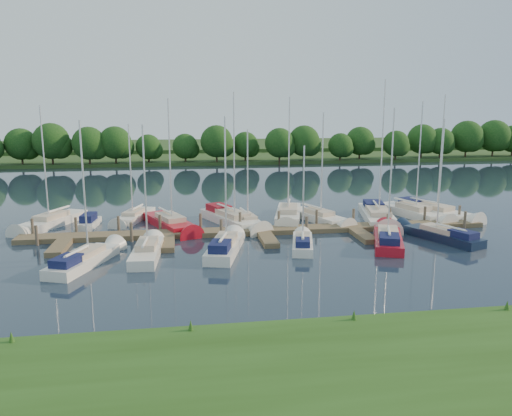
{
  "coord_description": "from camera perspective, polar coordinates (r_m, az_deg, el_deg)",
  "views": [
    {
      "loc": [
        -6.76,
        -33.05,
        10.5
      ],
      "look_at": [
        -0.51,
        8.0,
        2.2
      ],
      "focal_mm": 35.0,
      "sensor_mm": 36.0,
      "label": 1
    }
  ],
  "objects": [
    {
      "name": "sailboat_n_8",
      "position": [
        49.01,
        13.76,
        -1.01
      ],
      "size": [
        4.62,
        10.91,
        13.59
      ],
      "rotation": [
        0.0,
        0.0,
        2.91
      ],
      "color": "silver",
      "rests_on": "ground"
    },
    {
      "name": "sailboat_n_5",
      "position": [
        45.64,
        -1.04,
        -1.65
      ],
      "size": [
        2.62,
        7.12,
        9.08
      ],
      "rotation": [
        0.0,
        0.0,
        3.3
      ],
      "color": "silver",
      "rests_on": "ground"
    },
    {
      "name": "dock",
      "position": [
        42.2,
        0.83,
        -2.83
      ],
      "size": [
        40.0,
        6.0,
        0.4
      ],
      "color": "brown",
      "rests_on": "ground"
    },
    {
      "name": "near_bank",
      "position": [
        21.01,
        11.91,
        -18.15
      ],
      "size": [
        90.0,
        10.0,
        0.5
      ],
      "primitive_type": "cube",
      "color": "#244714",
      "rests_on": "ground"
    },
    {
      "name": "motorboat",
      "position": [
        47.2,
        -18.6,
        -1.74
      ],
      "size": [
        1.69,
        4.67,
        1.52
      ],
      "rotation": [
        0.0,
        0.0,
        3.05
      ],
      "color": "silver",
      "rests_on": "ground"
    },
    {
      "name": "sailboat_s_1",
      "position": [
        36.98,
        -12.31,
        -5.0
      ],
      "size": [
        2.2,
        7.61,
        9.86
      ],
      "rotation": [
        0.0,
        0.0,
        -0.06
      ],
      "color": "silver",
      "rests_on": "ground"
    },
    {
      "name": "treeline",
      "position": [
        95.5,
        -2.94,
        7.38
      ],
      "size": [
        147.2,
        9.39,
        8.3
      ],
      "color": "#38281C",
      "rests_on": "ground"
    },
    {
      "name": "sailboat_n_0",
      "position": [
        49.02,
        -22.35,
        -1.6
      ],
      "size": [
        4.93,
        8.62,
        11.21
      ],
      "rotation": [
        0.0,
        0.0,
        2.73
      ],
      "color": "silver",
      "rests_on": "ground"
    },
    {
      "name": "sailboat_n_2",
      "position": [
        49.14,
        -13.8,
        -1.05
      ],
      "size": [
        3.56,
        7.46,
        9.43
      ],
      "rotation": [
        0.0,
        0.0,
        2.84
      ],
      "color": "silver",
      "rests_on": "ground"
    },
    {
      "name": "sailboat_s_4",
      "position": [
        40.88,
        14.83,
        -3.49
      ],
      "size": [
        4.53,
        8.54,
        10.98
      ],
      "rotation": [
        0.0,
        0.0,
        -0.37
      ],
      "color": "#AE101E",
      "rests_on": "ground"
    },
    {
      "name": "sailboat_s_3",
      "position": [
        38.46,
        5.34,
        -4.1
      ],
      "size": [
        2.69,
        6.3,
        8.14
      ],
      "rotation": [
        0.0,
        0.0,
        -0.24
      ],
      "color": "silver",
      "rests_on": "ground"
    },
    {
      "name": "distant_hill",
      "position": [
        133.58,
        -5.77,
        7.04
      ],
      "size": [
        220.0,
        40.0,
        1.4
      ],
      "primitive_type": "cube",
      "color": "#304C21",
      "rests_on": "ground"
    },
    {
      "name": "sailboat_n_9",
      "position": [
        51.55,
        17.56,
        -0.66
      ],
      "size": [
        4.21,
        9.14,
        11.68
      ],
      "rotation": [
        0.0,
        0.0,
        3.42
      ],
      "color": "silver",
      "rests_on": "ground"
    },
    {
      "name": "mooring_pilings",
      "position": [
        43.18,
        0.59,
        -1.95
      ],
      "size": [
        38.24,
        2.84,
        2.0
      ],
      "color": "#473D33",
      "rests_on": "ground"
    },
    {
      "name": "sailboat_s_0",
      "position": [
        36.14,
        -18.92,
        -5.68
      ],
      "size": [
        4.19,
        7.87,
        10.16
      ],
      "rotation": [
        0.0,
        0.0,
        -0.37
      ],
      "color": "silver",
      "rests_on": "ground"
    },
    {
      "name": "sailboat_n_7",
      "position": [
        47.64,
        7.22,
        -1.18
      ],
      "size": [
        4.49,
        8.17,
        10.58
      ],
      "rotation": [
        0.0,
        0.0,
        3.53
      ],
      "color": "silver",
      "rests_on": "ground"
    },
    {
      "name": "sailboat_s_5",
      "position": [
        43.25,
        20.33,
        -3.02
      ],
      "size": [
        4.2,
        7.81,
        10.1
      ],
      "rotation": [
        0.0,
        0.0,
        0.38
      ],
      "color": "#0E1B31",
      "rests_on": "ground"
    },
    {
      "name": "ground",
      "position": [
        35.33,
        2.79,
        -6.0
      ],
      "size": [
        260.0,
        260.0,
        0.0
      ],
      "primitive_type": "plane",
      "color": "#182331",
      "rests_on": "ground"
    },
    {
      "name": "sailboat_n_6",
      "position": [
        48.32,
        3.7,
        -0.93
      ],
      "size": [
        4.15,
        9.5,
        12.03
      ],
      "rotation": [
        0.0,
        0.0,
        2.89
      ],
      "color": "silver",
      "rests_on": "ground"
    },
    {
      "name": "sailboat_n_4",
      "position": [
        46.15,
        -2.74,
        -1.43
      ],
      "size": [
        5.39,
        9.61,
        12.42
      ],
      "rotation": [
        0.0,
        0.0,
        3.54
      ],
      "color": "silver",
      "rests_on": "ground"
    },
    {
      "name": "sailboat_n_3",
      "position": [
        45.32,
        -9.69,
        -1.9
      ],
      "size": [
        5.01,
        9.16,
        11.78
      ],
      "rotation": [
        0.0,
        0.0,
        3.53
      ],
      "color": "#AE101E",
      "rests_on": "ground"
    },
    {
      "name": "sailboat_s_2",
      "position": [
        37.16,
        -3.53,
        -4.58
      ],
      "size": [
        3.58,
        8.08,
        10.42
      ],
      "rotation": [
        0.0,
        0.0,
        -0.26
      ],
      "color": "silver",
      "rests_on": "ground"
    },
    {
      "name": "far_shore",
      "position": [
        108.74,
        -5.08,
        5.87
      ],
      "size": [
        180.0,
        30.0,
        0.6
      ],
      "primitive_type": "cube",
      "color": "#27451A",
      "rests_on": "ground"
    },
    {
      "name": "sailboat_n_10",
      "position": [
        52.69,
        19.57,
        -0.48
      ],
      "size": [
        5.31,
        9.53,
        12.26
      ],
      "rotation": [
        0.0,
        0.0,
        3.54
      ],
      "color": "silver",
      "rests_on": "ground"
    }
  ]
}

